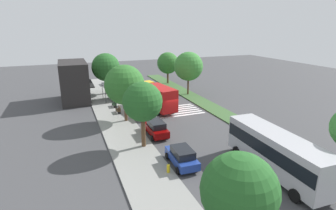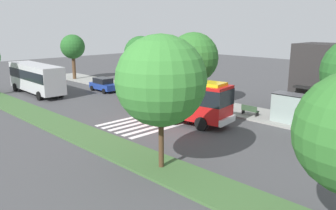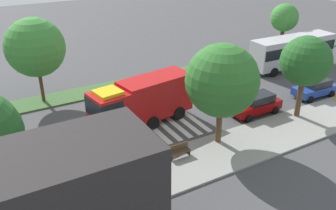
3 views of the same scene
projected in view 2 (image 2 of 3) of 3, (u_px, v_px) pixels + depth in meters
name	position (u px, v px, depth m)	size (l,w,h in m)	color
ground_plane	(144.00, 116.00, 31.48)	(120.00, 120.00, 0.00)	#424244
sidewalk	(200.00, 102.00, 36.77)	(60.00, 4.54, 0.14)	gray
median_strip	(76.00, 132.00, 26.67)	(60.00, 3.00, 0.14)	#3D6033
crosswalk	(158.00, 120.00, 30.17)	(4.95, 9.92, 0.01)	silver
fire_truck	(184.00, 98.00, 29.12)	(9.02, 3.78, 3.71)	#B71414
parked_car_west	(104.00, 84.00, 43.16)	(4.29, 2.15, 1.69)	navy
parked_car_mid	(141.00, 92.00, 38.07)	(4.55, 2.02, 1.76)	#720505
transit_bus	(36.00, 77.00, 41.10)	(10.61, 3.12, 3.60)	#B2B2B7
bus_stop_shelter	(293.00, 103.00, 28.17)	(3.50, 1.40, 2.46)	#4C4C51
bench_near_shelter	(250.00, 110.00, 31.26)	(1.60, 0.50, 0.90)	#2D472D
bench_west_of_shelter	(222.00, 105.00, 33.43)	(1.60, 0.50, 0.90)	#4C3823
sidewalk_tree_far_west	(73.00, 47.00, 51.44)	(3.62, 3.62, 6.67)	#513823
sidewalk_tree_west	(141.00, 53.00, 40.44)	(3.99, 3.99, 6.79)	#513823
sidewalk_tree_center	(193.00, 58.00, 34.72)	(5.11, 5.11, 7.35)	#513823
median_tree_west	(161.00, 81.00, 18.80)	(5.09, 5.09, 7.59)	#47301E
fire_hydrant	(111.00, 85.00, 45.07)	(0.28, 0.28, 0.70)	gold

